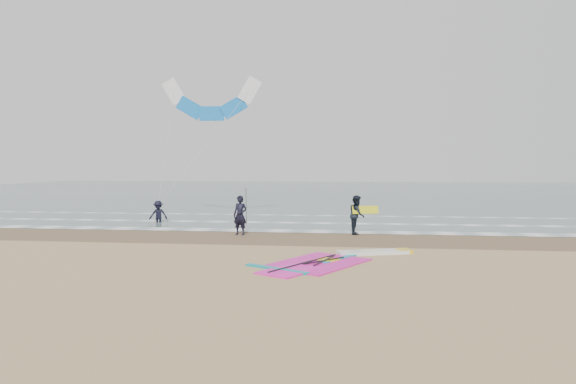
# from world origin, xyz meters

# --- Properties ---
(ground) EXTENTS (120.00, 120.00, 0.00)m
(ground) POSITION_xyz_m (0.00, 0.00, 0.00)
(ground) COLOR tan
(ground) RESTS_ON ground
(sea_water) EXTENTS (120.00, 80.00, 0.02)m
(sea_water) POSITION_xyz_m (0.00, 48.00, 0.01)
(sea_water) COLOR #47605E
(sea_water) RESTS_ON ground
(wet_sand_band) EXTENTS (120.00, 5.00, 0.01)m
(wet_sand_band) POSITION_xyz_m (0.00, 6.00, 0.00)
(wet_sand_band) COLOR brown
(wet_sand_band) RESTS_ON ground
(foam_waterline) EXTENTS (120.00, 9.15, 0.02)m
(foam_waterline) POSITION_xyz_m (0.00, 10.44, 0.03)
(foam_waterline) COLOR white
(foam_waterline) RESTS_ON ground
(windsurf_rig) EXTENTS (5.92, 5.60, 0.14)m
(windsurf_rig) POSITION_xyz_m (1.03, 0.34, 0.04)
(windsurf_rig) COLOR white
(windsurf_rig) RESTS_ON ground
(person_standing) EXTENTS (0.80, 0.62, 1.93)m
(person_standing) POSITION_xyz_m (-3.77, 6.59, 0.97)
(person_standing) COLOR black
(person_standing) RESTS_ON ground
(person_walking) EXTENTS (0.74, 0.95, 1.92)m
(person_walking) POSITION_xyz_m (1.88, 7.59, 0.96)
(person_walking) COLOR black
(person_walking) RESTS_ON ground
(person_wading) EXTENTS (1.15, 0.76, 1.66)m
(person_wading) POSITION_xyz_m (-9.69, 11.15, 0.83)
(person_wading) COLOR black
(person_wading) RESTS_ON ground
(held_pole) EXTENTS (0.17, 0.86, 1.82)m
(held_pole) POSITION_xyz_m (-3.47, 6.59, 1.42)
(held_pole) COLOR black
(held_pole) RESTS_ON ground
(carried_kiteboard) EXTENTS (1.30, 0.51, 0.39)m
(carried_kiteboard) POSITION_xyz_m (2.28, 7.49, 1.22)
(carried_kiteboard) COLOR yellow
(carried_kiteboard) RESTS_ON ground
(surf_kite) EXTENTS (6.61, 3.51, 8.00)m
(surf_kite) POSITION_xyz_m (-7.36, 14.52, 7.43)
(surf_kite) COLOR white
(surf_kite) RESTS_ON ground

